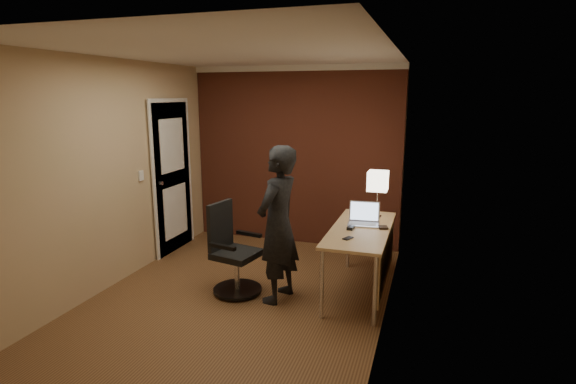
% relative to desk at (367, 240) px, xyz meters
% --- Properties ---
extents(room, '(4.00, 4.00, 4.00)m').
position_rel_desk_xyz_m(room, '(-1.53, 1.05, 0.77)').
color(room, brown).
rests_on(room, ground).
extents(desk, '(0.60, 1.50, 0.73)m').
position_rel_desk_xyz_m(desk, '(0.00, 0.00, 0.00)').
color(desk, tan).
rests_on(desk, ground).
extents(desk_lamp, '(0.22, 0.22, 0.54)m').
position_rel_desk_xyz_m(desk_lamp, '(0.03, 0.48, 0.55)').
color(desk_lamp, silver).
rests_on(desk_lamp, desk).
extents(laptop, '(0.35, 0.28, 0.23)m').
position_rel_desk_xyz_m(laptop, '(-0.07, 0.17, 0.19)').
color(laptop, silver).
rests_on(laptop, desk).
extents(mouse, '(0.07, 0.11, 0.03)m').
position_rel_desk_xyz_m(mouse, '(-0.17, -0.09, 0.14)').
color(mouse, black).
rests_on(mouse, desk).
extents(phone, '(0.10, 0.13, 0.01)m').
position_rel_desk_xyz_m(phone, '(-0.14, -0.40, 0.13)').
color(phone, black).
rests_on(phone, desk).
extents(wallet, '(0.12, 0.13, 0.02)m').
position_rel_desk_xyz_m(wallet, '(0.15, 0.05, 0.14)').
color(wallet, black).
rests_on(wallet, desk).
extents(office_chair, '(0.53, 0.59, 0.97)m').
position_rel_desk_xyz_m(office_chair, '(-1.39, -0.41, -0.18)').
color(office_chair, black).
rests_on(office_chair, ground).
extents(person, '(0.50, 0.66, 1.62)m').
position_rel_desk_xyz_m(person, '(-0.86, -0.42, 0.21)').
color(person, black).
rests_on(person, ground).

